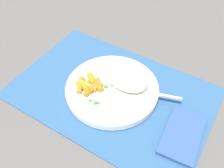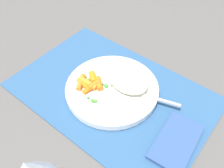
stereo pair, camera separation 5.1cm
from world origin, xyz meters
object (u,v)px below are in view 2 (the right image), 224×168
object	(u,v)px
plate	(112,89)
rice_mound	(128,81)
carrot_portion	(90,83)
fork	(129,91)
napkin	(176,142)

from	to	relation	value
plate	rice_mound	xyz separation A→B (m)	(-0.03, -0.03, 0.02)
plate	carrot_portion	distance (m)	0.06
rice_mound	carrot_portion	world-z (taller)	rice_mound
rice_mound	fork	bearing A→B (deg)	134.84
plate	fork	size ratio (longest dim) A/B	1.15
carrot_portion	fork	bearing A→B (deg)	-154.29
rice_mound	fork	xyz separation A→B (m)	(-0.01, 0.02, -0.01)
fork	napkin	xyz separation A→B (m)	(-0.16, 0.04, -0.02)
plate	carrot_portion	bearing A→B (deg)	32.82
fork	carrot_portion	bearing A→B (deg)	25.71
rice_mound	carrot_portion	distance (m)	0.10
rice_mound	carrot_portion	xyz separation A→B (m)	(0.07, 0.06, -0.01)
carrot_portion	plate	bearing A→B (deg)	-147.18
plate	napkin	distance (m)	0.20
carrot_portion	rice_mound	bearing A→B (deg)	-142.08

